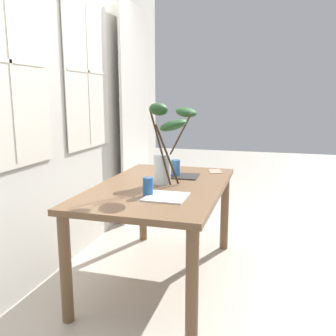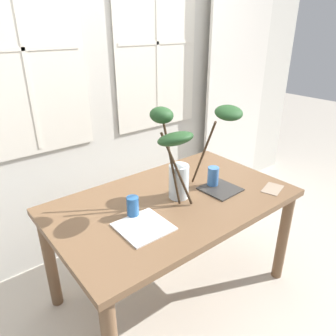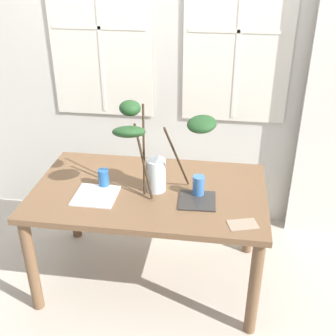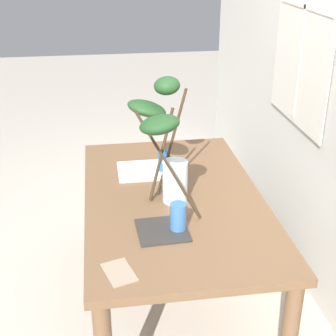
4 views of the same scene
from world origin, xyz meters
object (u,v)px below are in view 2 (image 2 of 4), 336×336
object	(u,v)px
vase_with_branches	(186,151)
plate_square_right	(220,189)
drinking_glass_blue_left	(133,207)
dining_table	(173,212)
plate_square_left	(143,227)
drinking_glass_blue_right	(213,177)

from	to	relation	value
vase_with_branches	plate_square_right	xyz separation A→B (m)	(0.28, -0.05, -0.33)
drinking_glass_blue_left	dining_table	bearing A→B (deg)	1.26
plate_square_left	drinking_glass_blue_left	bearing A→B (deg)	81.66
plate_square_right	drinking_glass_blue_left	bearing A→B (deg)	171.27
dining_table	plate_square_left	distance (m)	0.37
drinking_glass_blue_right	plate_square_left	bearing A→B (deg)	-170.63
plate_square_right	dining_table	bearing A→B (deg)	162.32
dining_table	plate_square_right	xyz separation A→B (m)	(0.32, -0.10, 0.11)
drinking_glass_blue_right	plate_square_left	distance (m)	0.66
vase_with_branches	plate_square_right	world-z (taller)	vase_with_branches
drinking_glass_blue_left	drinking_glass_blue_right	bearing A→B (deg)	-2.18
dining_table	drinking_glass_blue_left	world-z (taller)	drinking_glass_blue_left
plate_square_left	plate_square_right	distance (m)	0.65
dining_table	plate_square_left	size ratio (longest dim) A/B	5.71
drinking_glass_blue_left	plate_square_left	size ratio (longest dim) A/B	0.46
drinking_glass_blue_right	vase_with_branches	bearing A→B (deg)	-175.18
dining_table	drinking_glass_blue_left	bearing A→B (deg)	-178.74
vase_with_branches	drinking_glass_blue_right	world-z (taller)	vase_with_branches
plate_square_left	drinking_glass_blue_right	bearing A→B (deg)	9.37
plate_square_left	vase_with_branches	bearing A→B (deg)	12.68
dining_table	plate_square_right	size ratio (longest dim) A/B	6.66
vase_with_branches	drinking_glass_blue_right	bearing A→B (deg)	4.82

